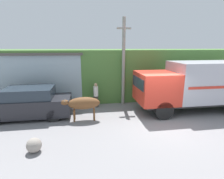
{
  "coord_description": "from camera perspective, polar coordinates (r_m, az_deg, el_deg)",
  "views": [
    {
      "loc": [
        -3.79,
        -7.81,
        3.86
      ],
      "look_at": [
        -2.37,
        1.35,
        1.58
      ],
      "focal_mm": 28.0,
      "sensor_mm": 36.0,
      "label": 1
    }
  ],
  "objects": [
    {
      "name": "cargo_truck",
      "position": [
        11.72,
        26.27,
        1.6
      ],
      "size": [
        7.15,
        2.38,
        3.0
      ],
      "rotation": [
        0.0,
        0.0,
        -0.01
      ],
      "color": "#2D2D2D",
      "rests_on": "ground_plane"
    },
    {
      "name": "ground_plane",
      "position": [
        9.5,
        15.84,
        -10.73
      ],
      "size": [
        60.0,
        60.0,
        0.0
      ],
      "primitive_type": "plane",
      "color": "gray"
    },
    {
      "name": "roadside_rock",
      "position": [
        7.45,
        -24.12,
        -16.28
      ],
      "size": [
        0.56,
        0.56,
        0.56
      ],
      "color": "gray",
      "rests_on": "ground_plane"
    },
    {
      "name": "pedestrian_on_hill",
      "position": [
        11.37,
        -5.28,
        -1.43
      ],
      "size": [
        0.41,
        0.41,
        1.6
      ],
      "rotation": [
        0.0,
        0.0,
        2.7
      ],
      "color": "#38332D",
      "rests_on": "ground_plane"
    },
    {
      "name": "building_backdrop",
      "position": [
        13.18,
        -21.49,
        3.67
      ],
      "size": [
        5.61,
        2.7,
        3.49
      ],
      "color": "#99ADB7",
      "rests_on": "ground_plane"
    },
    {
      "name": "parked_suv",
      "position": [
        10.71,
        -25.52,
        -4.09
      ],
      "size": [
        4.57,
        1.86,
        1.7
      ],
      "rotation": [
        0.0,
        0.0,
        -0.06
      ],
      "color": "#232328",
      "rests_on": "ground_plane"
    },
    {
      "name": "hillside_embankment",
      "position": [
        15.2,
        5.75,
        6.02
      ],
      "size": [
        32.0,
        6.13,
        3.64
      ],
      "color": "#4C7A38",
      "rests_on": "ground_plane"
    },
    {
      "name": "brown_cow",
      "position": [
        9.41,
        -9.47,
        -4.51
      ],
      "size": [
        2.07,
        0.66,
        1.27
      ],
      "rotation": [
        0.0,
        0.0,
        0.2
      ],
      "color": "brown",
      "rests_on": "ground_plane"
    },
    {
      "name": "utility_pole",
      "position": [
        11.57,
        3.77,
        9.28
      ],
      "size": [
        0.9,
        0.21,
        5.66
      ],
      "color": "gray",
      "rests_on": "ground_plane"
    }
  ]
}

